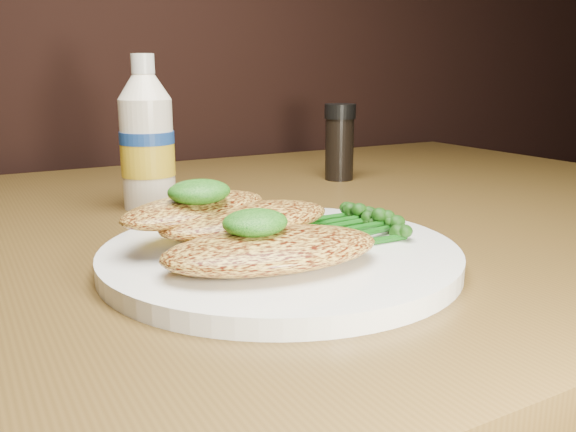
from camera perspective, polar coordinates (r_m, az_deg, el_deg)
plate at (r=0.48m, az=-0.75°, el=-3.73°), size 0.28×0.28×0.01m
chicken_front at (r=0.42m, az=-1.51°, el=-3.16°), size 0.17×0.10×0.03m
chicken_mid at (r=0.48m, az=-3.94°, el=-0.32°), size 0.16×0.09×0.02m
chicken_back at (r=0.49m, az=-8.70°, el=0.67°), size 0.15×0.11×0.02m
pesto_front at (r=0.42m, az=-3.14°, el=-0.62°), size 0.06×0.06×0.02m
pesto_back at (r=0.47m, az=-8.43°, el=2.30°), size 0.05×0.05×0.02m
broccolini_bundle at (r=0.50m, az=4.09°, el=-0.83°), size 0.15×0.13×0.02m
mayo_bottle at (r=0.68m, az=-13.27°, el=7.71°), size 0.07×0.07×0.17m
pepper_grinder at (r=0.84m, az=4.91°, el=6.98°), size 0.05×0.05×0.10m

